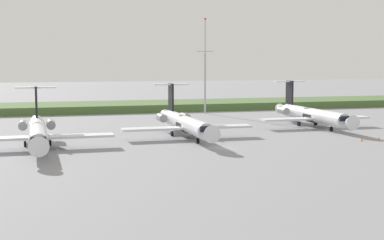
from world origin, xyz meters
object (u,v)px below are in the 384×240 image
at_px(safety_cone_mid_marker, 379,139).
at_px(regional_jet_third, 312,114).
at_px(regional_jet_second, 185,123).
at_px(regional_jet_nearest, 37,132).
at_px(safety_cone_front_marker, 362,140).
at_px(antenna_mast, 205,74).

bearing_deg(safety_cone_mid_marker, regional_jet_third, 94.90).
height_order(regional_jet_second, safety_cone_mid_marker, regional_jet_second).
bearing_deg(safety_cone_mid_marker, regional_jet_second, 157.65).
height_order(regional_jet_nearest, safety_cone_front_marker, regional_jet_nearest).
height_order(regional_jet_third, safety_cone_mid_marker, regional_jet_third).
relative_size(regional_jet_third, safety_cone_front_marker, 56.36).
bearing_deg(antenna_mast, safety_cone_front_marker, -79.05).
xyz_separation_m(regional_jet_third, safety_cone_mid_marker, (1.78, -20.80, -2.26)).
xyz_separation_m(safety_cone_front_marker, safety_cone_mid_marker, (3.45, 0.25, 0.00)).
bearing_deg(safety_cone_front_marker, antenna_mast, 100.95).
relative_size(regional_jet_third, safety_cone_mid_marker, 56.36).
distance_m(regional_jet_third, antenna_mast, 36.58).
relative_size(antenna_mast, safety_cone_front_marker, 43.55).
relative_size(regional_jet_nearest, regional_jet_second, 1.00).
distance_m(antenna_mast, safety_cone_mid_marker, 57.07).
distance_m(regional_jet_nearest, antenna_mast, 63.67).
height_order(safety_cone_front_marker, safety_cone_mid_marker, same).
relative_size(regional_jet_nearest, safety_cone_mid_marker, 56.36).
height_order(regional_jet_second, safety_cone_front_marker, regional_jet_second).
relative_size(regional_jet_second, antenna_mast, 1.29).
bearing_deg(regional_jet_nearest, safety_cone_mid_marker, -6.89).
bearing_deg(regional_jet_third, safety_cone_mid_marker, -85.10).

